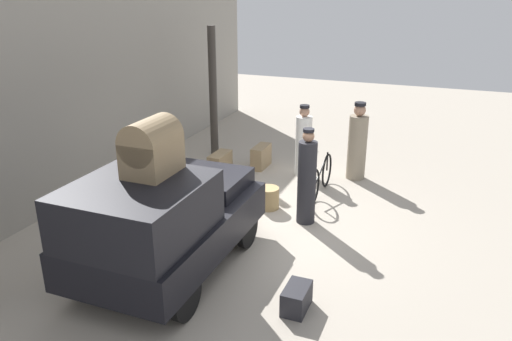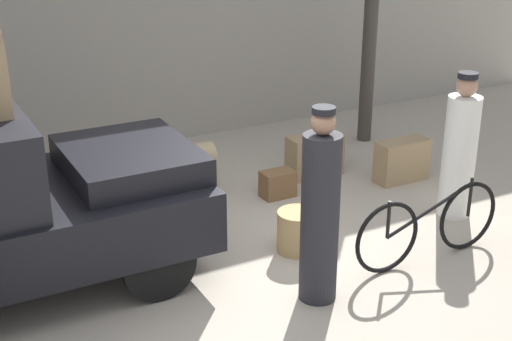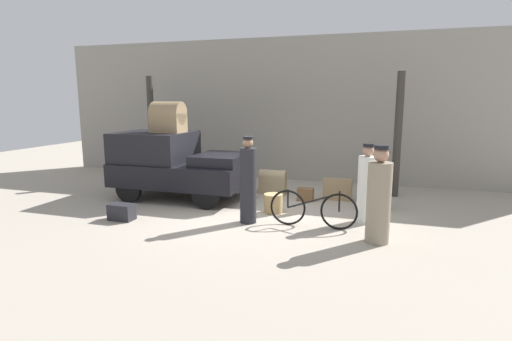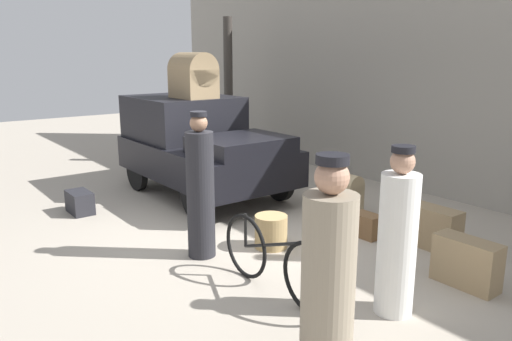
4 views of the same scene
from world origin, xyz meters
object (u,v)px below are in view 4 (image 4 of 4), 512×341
object	(u,v)px
suitcase_tan_flat	(80,202)
suitcase_black_upright	(340,191)
bicycle	(275,260)
porter_with_bicycle	(328,277)
trunk_umber_medium	(367,225)
porter_lifting_near_truck	(397,239)
trunk_on_truck_roof	(193,76)
truck	(199,143)
suitcase_small_leather	(432,228)
conductor_in_dark_uniform	(200,191)
wicker_basket	(271,231)
trunk_large_brown	(466,263)

from	to	relation	value
suitcase_tan_flat	suitcase_black_upright	size ratio (longest dim) A/B	0.73
bicycle	porter_with_bicycle	distance (m)	1.43
bicycle	trunk_umber_medium	size ratio (longest dim) A/B	4.43
porter_lifting_near_truck	suitcase_tan_flat	bearing A→B (deg)	-164.13
suitcase_black_upright	trunk_on_truck_roof	distance (m)	3.29
porter_with_bicycle	suitcase_black_upright	size ratio (longest dim) A/B	2.42
trunk_on_truck_roof	trunk_umber_medium	bearing A→B (deg)	10.83
truck	suitcase_black_upright	world-z (taller)	truck
truck	suitcase_small_leather	size ratio (longest dim) A/B	4.71
conductor_in_dark_uniform	porter_lifting_near_truck	size ratio (longest dim) A/B	1.09
porter_lifting_near_truck	porter_with_bicycle	world-z (taller)	porter_with_bicycle
porter_with_bicycle	trunk_on_truck_roof	size ratio (longest dim) A/B	2.21
suitcase_tan_flat	bicycle	bearing A→B (deg)	10.34
wicker_basket	suitcase_tan_flat	size ratio (longest dim) A/B	0.81
truck	porter_with_bicycle	bearing A→B (deg)	-20.43
porter_lifting_near_truck	trunk_on_truck_roof	xyz separation A→B (m)	(-5.07, 0.73, 1.35)
wicker_basket	suitcase_small_leather	world-z (taller)	suitcase_small_leather
truck	suitcase_tan_flat	distance (m)	2.30
trunk_large_brown	porter_lifting_near_truck	bearing A→B (deg)	-96.24
truck	suitcase_tan_flat	xyz separation A→B (m)	(-0.12, -2.17, -0.75)
wicker_basket	porter_with_bicycle	size ratio (longest dim) A/B	0.24
trunk_large_brown	suitcase_tan_flat	size ratio (longest dim) A/B	1.32
bicycle	suitcase_small_leather	size ratio (longest dim) A/B	2.46
porter_lifting_near_truck	trunk_on_truck_roof	distance (m)	5.29
porter_lifting_near_truck	trunk_large_brown	world-z (taller)	porter_lifting_near_truck
trunk_umber_medium	suitcase_tan_flat	world-z (taller)	suitcase_tan_flat
bicycle	porter_lifting_near_truck	world-z (taller)	porter_lifting_near_truck
suitcase_small_leather	suitcase_black_upright	distance (m)	1.79
wicker_basket	trunk_on_truck_roof	bearing A→B (deg)	168.14
trunk_umber_medium	suitcase_black_upright	size ratio (longest dim) A/B	0.55
bicycle	porter_with_bicycle	size ratio (longest dim) A/B	1.00
trunk_umber_medium	trunk_large_brown	size ratio (longest dim) A/B	0.57
bicycle	conductor_in_dark_uniform	size ratio (longest dim) A/B	0.98
trunk_on_truck_roof	bicycle	bearing A→B (deg)	-19.41
suitcase_black_upright	trunk_umber_medium	bearing A→B (deg)	-27.14
porter_with_bicycle	suitcase_small_leather	bearing A→B (deg)	109.00
conductor_in_dark_uniform	trunk_large_brown	distance (m)	3.17
trunk_on_truck_roof	suitcase_black_upright	bearing A→B (deg)	25.34
suitcase_small_leather	trunk_large_brown	bearing A→B (deg)	-37.63
porter_lifting_near_truck	suitcase_black_upright	xyz separation A→B (m)	(-2.55, 1.92, -0.42)
porter_lifting_near_truck	suitcase_black_upright	world-z (taller)	porter_lifting_near_truck
wicker_basket	porter_with_bicycle	distance (m)	2.72
conductor_in_dark_uniform	suitcase_tan_flat	distance (m)	2.84
trunk_large_brown	conductor_in_dark_uniform	bearing A→B (deg)	-143.04
truck	suitcase_small_leather	xyz separation A→B (m)	(4.16, 1.06, -0.65)
trunk_large_brown	porter_with_bicycle	bearing A→B (deg)	-86.55
porter_with_bicycle	suitcase_tan_flat	size ratio (longest dim) A/B	3.34
conductor_in_dark_uniform	suitcase_small_leather	xyz separation A→B (m)	(1.60, 2.56, -0.58)
trunk_umber_medium	suitcase_small_leather	bearing A→B (deg)	26.28
porter_lifting_near_truck	trunk_on_truck_roof	bearing A→B (deg)	171.78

